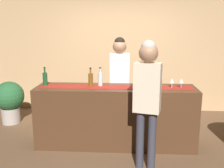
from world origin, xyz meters
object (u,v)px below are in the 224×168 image
wine_bottle_green (45,79)px  wine_glass_far_end (154,81)px  wine_glass_mid_counter (172,81)px  wine_glass_near_customer (181,81)px  bartender (119,74)px  wine_bottle_amber (91,79)px  wine_bottle_clear (100,79)px  potted_plant_tall (10,99)px  customer_sipping (147,91)px

wine_bottle_green → wine_glass_far_end: size_ratio=2.10×
wine_bottle_green → wine_glass_mid_counter: size_ratio=2.10×
wine_glass_near_customer → bartender: size_ratio=0.08×
wine_bottle_amber → wine_glass_mid_counter: 1.27m
wine_bottle_green → wine_bottle_clear: 0.89m
wine_bottle_amber → wine_bottle_clear: size_ratio=1.00×
wine_glass_near_customer → bartender: bartender is taller
wine_bottle_green → potted_plant_tall: size_ratio=0.36×
potted_plant_tall → customer_sipping: bearing=-31.1°
wine_bottle_clear → bartender: size_ratio=0.18×
wine_bottle_green → wine_bottle_amber: (0.74, -0.02, 0.00)m
wine_glass_mid_counter → wine_glass_far_end: 0.27m
customer_sipping → wine_glass_far_end: bearing=91.7°
wine_glass_mid_counter → bartender: bartender is taller
wine_glass_far_end → customer_sipping: size_ratio=0.08×
wine_bottle_clear → wine_bottle_amber: bearing=-164.9°
wine_glass_near_customer → bartender: 1.13m
wine_glass_far_end → potted_plant_tall: size_ratio=0.17×
wine_bottle_green → potted_plant_tall: bearing=141.1°
potted_plant_tall → wine_glass_far_end: bearing=-17.0°
wine_bottle_amber → bartender: size_ratio=0.18×
wine_bottle_clear → wine_glass_far_end: (0.85, -0.04, -0.01)m
wine_glass_near_customer → wine_glass_far_end: same height
bartender → customer_sipping: (0.40, -1.28, 0.01)m
wine_bottle_amber → wine_glass_far_end: size_ratio=2.10×
wine_bottle_green → wine_glass_near_customer: bearing=-1.1°
wine_glass_mid_counter → customer_sipping: (-0.44, -0.70, 0.01)m
wine_glass_far_end → customer_sipping: (-0.16, -0.72, 0.01)m
wine_bottle_clear → wine_glass_near_customer: 1.27m
wine_bottle_clear → bartender: 0.59m
wine_bottle_green → bartender: bearing=24.2°
wine_bottle_clear → potted_plant_tall: bearing=157.3°
wine_bottle_green → customer_sipping: (1.58, -0.74, 0.00)m
wine_glass_far_end → bartender: bartender is taller
wine_bottle_clear → wine_glass_mid_counter: 1.13m
wine_bottle_amber → bartender: (0.44, 0.55, -0.01)m
wine_bottle_amber → customer_sipping: bearing=-40.9°
wine_glass_far_end → potted_plant_tall: (-2.75, 0.84, -0.59)m
wine_bottle_green → bartender: (1.18, 0.53, -0.01)m
wine_bottle_green → wine_bottle_clear: bearing=1.4°
potted_plant_tall → bartender: bearing=-7.4°
bartender → potted_plant_tall: (-2.19, 0.28, -0.58)m
wine_glass_near_customer → customer_sipping: customer_sipping is taller
wine_glass_near_customer → customer_sipping: (-0.58, -0.70, 0.01)m
wine_glass_mid_counter → wine_bottle_clear: bearing=176.8°
wine_bottle_green → wine_bottle_amber: 0.74m
wine_bottle_green → bartender: size_ratio=0.18×
wine_bottle_amber → wine_glass_near_customer: wine_bottle_amber is taller
wine_bottle_clear → bartender: (0.29, 0.51, -0.01)m
wine_glass_mid_counter → potted_plant_tall: bearing=164.2°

